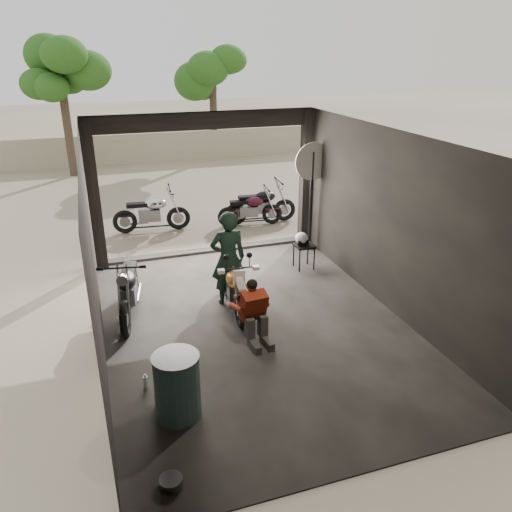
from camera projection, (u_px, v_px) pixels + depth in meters
ground at (255, 325)px, 8.64m from camera, size 80.00×80.00×0.00m
garage at (245, 245)px, 8.62m from camera, size 7.00×7.13×3.20m
boundary_wall at (149, 147)px, 20.65m from camera, size 18.00×0.30×1.20m
tree_left at (58, 61)px, 17.15m from camera, size 2.20×2.20×5.60m
tree_right at (212, 71)px, 20.32m from camera, size 2.20×2.20×5.00m
main_bike at (233, 284)px, 8.91m from camera, size 0.78×1.66×1.07m
left_bike at (128, 286)px, 8.71m from camera, size 1.03×1.85×1.18m
outside_bike_a at (151, 210)px, 12.81m from camera, size 1.78×0.88×1.16m
outside_bike_b at (250, 207)px, 13.27m from camera, size 1.59×0.81×1.03m
outside_bike_c at (261, 202)px, 13.44m from camera, size 1.76×0.81×1.16m
rider at (228, 259)px, 9.04m from camera, size 0.67×0.45×1.80m
mechanic at (256, 315)px, 7.89m from camera, size 0.60×0.77×1.04m
stool at (304, 248)px, 10.65m from camera, size 0.40×0.40×0.56m
helmet at (301, 238)px, 10.60m from camera, size 0.36×0.37×0.26m
oil_drum at (177, 387)px, 6.33m from camera, size 0.76×0.76×0.91m
sign_post at (312, 179)px, 11.13m from camera, size 0.85×0.08×2.54m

